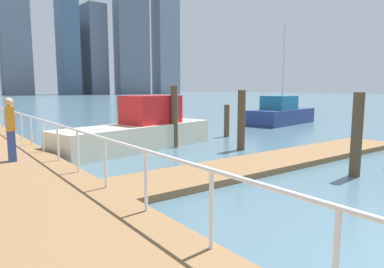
% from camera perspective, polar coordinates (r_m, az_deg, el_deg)
% --- Properties ---
extents(ground_plane, '(300.00, 300.00, 0.00)m').
position_cam_1_polar(ground_plane, '(21.97, -21.03, 0.64)').
color(ground_plane, '#476675').
extents(floating_dock, '(13.17, 2.00, 0.18)m').
position_cam_1_polar(floating_dock, '(11.79, 13.97, -4.31)').
color(floating_dock, olive).
rests_on(floating_dock, ground_plane).
extents(boardwalk_railing, '(0.06, 24.23, 1.08)m').
position_cam_1_polar(boardwalk_railing, '(8.95, -18.59, -0.74)').
color(boardwalk_railing, white).
rests_on(boardwalk_railing, boardwalk).
extents(dock_piling_1, '(0.30, 0.30, 2.38)m').
position_cam_1_polar(dock_piling_1, '(10.64, 25.80, -0.12)').
color(dock_piling_1, brown).
rests_on(dock_piling_1, ground_plane).
extents(dock_piling_2, '(0.31, 0.31, 2.41)m').
position_cam_1_polar(dock_piling_2, '(13.88, 8.24, 2.28)').
color(dock_piling_2, brown).
rests_on(dock_piling_2, ground_plane).
extents(dock_piling_3, '(0.30, 0.30, 2.59)m').
position_cam_1_polar(dock_piling_3, '(14.40, -2.97, 2.89)').
color(dock_piling_3, brown).
rests_on(dock_piling_3, ground_plane).
extents(dock_piling_4, '(0.28, 0.28, 1.65)m').
position_cam_1_polar(dock_piling_4, '(17.66, 5.81, 2.22)').
color(dock_piling_4, brown).
rests_on(dock_piling_4, ground_plane).
extents(moored_boat_0, '(6.18, 3.14, 6.84)m').
position_cam_1_polar(moored_boat_0, '(24.68, 14.66, 3.37)').
color(moored_boat_0, navy).
rests_on(moored_boat_0, ground_plane).
extents(moored_boat_3, '(7.32, 3.45, 2.18)m').
position_cam_1_polar(moored_boat_3, '(14.31, -8.62, 0.62)').
color(moored_boat_3, beige).
rests_on(moored_boat_3, ground_plane).
extents(pedestrian_0, '(0.24, 0.37, 1.82)m').
position_cam_1_polar(pedestrian_0, '(11.00, -28.05, 0.86)').
color(pedestrian_0, '#334C99').
rests_on(pedestrian_0, boardwalk).
extents(skyline_tower_4, '(7.01, 14.03, 45.24)m').
position_cam_1_polar(skyline_tower_4, '(148.08, -20.11, 15.02)').
color(skyline_tower_4, slate).
rests_on(skyline_tower_4, ground_plane).
extents(skyline_tower_5, '(8.21, 14.30, 36.12)m').
position_cam_1_polar(skyline_tower_5, '(151.94, -16.26, 13.24)').
color(skyline_tower_5, slate).
rests_on(skyline_tower_5, ground_plane).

